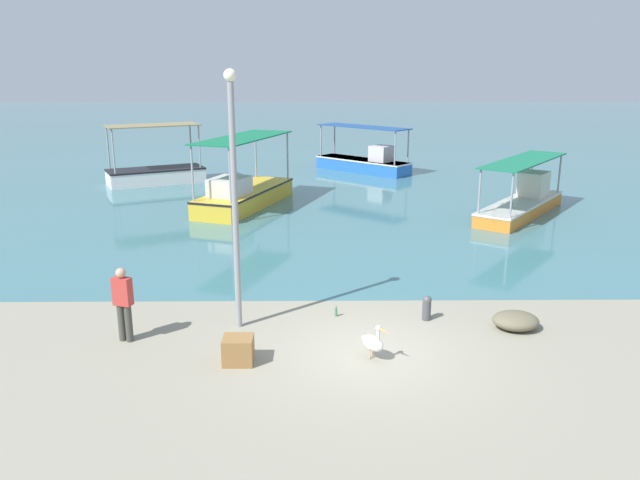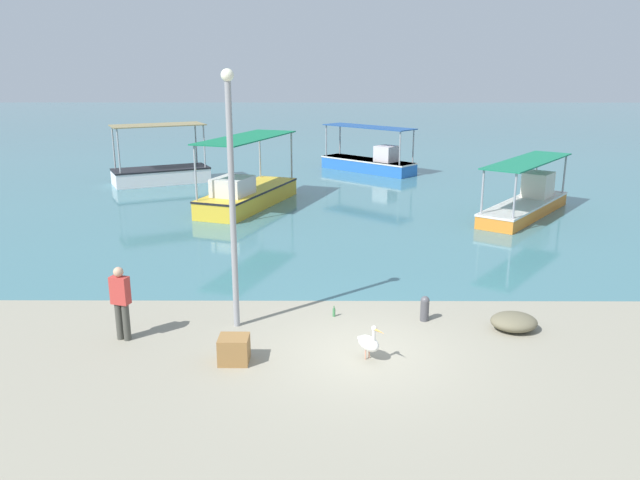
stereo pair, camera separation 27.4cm
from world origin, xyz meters
TOP-DOWN VIEW (x-y plane):
  - ground at (0.00, 0.00)m, footprint 120.00×120.00m
  - harbor_water at (0.00, 48.00)m, footprint 110.00×90.00m
  - fishing_boat_far_right at (1.81, 23.41)m, footprint 5.35×5.11m
  - fishing_boat_center at (7.43, 12.72)m, footprint 5.06×6.06m
  - fishing_boat_near_right at (-4.14, 14.08)m, footprint 3.94×6.61m
  - fishing_boat_far_left at (-9.25, 19.76)m, footprint 5.15×3.83m
  - pelican at (0.08, -0.33)m, footprint 0.59×0.70m
  - lamp_post at (-2.88, 1.40)m, footprint 0.28×0.28m
  - mooring_bollard at (1.56, 1.73)m, footprint 0.22×0.22m
  - fisherman_standing at (-5.29, 0.63)m, footprint 0.45×0.33m
  - net_pile at (3.53, 1.18)m, footprint 1.06×0.90m
  - cargo_crate at (-2.68, -0.46)m, footprint 0.62×0.55m
  - glass_bottle at (-0.59, 1.96)m, footprint 0.07×0.07m

SIDE VIEW (x-z plane):
  - ground at x=0.00m, z-range 0.00..0.00m
  - harbor_water at x=0.00m, z-range 0.00..0.00m
  - glass_bottle at x=-0.59m, z-range -0.03..0.24m
  - net_pile at x=3.53m, z-range 0.00..0.40m
  - cargo_crate at x=-2.68m, z-range 0.00..0.56m
  - mooring_bollard at x=1.56m, z-range 0.02..0.64m
  - pelican at x=0.08m, z-range -0.02..0.78m
  - fishing_boat_center at x=7.43m, z-range -0.56..1.69m
  - fishing_boat_far_left at x=-9.25m, z-range -0.92..2.08m
  - fishing_boat_far_right at x=1.81m, z-range -0.68..1.88m
  - fishing_boat_near_right at x=-4.14m, z-range -0.85..2.14m
  - fisherman_standing at x=-5.29m, z-range 0.06..1.75m
  - lamp_post at x=-2.88m, z-range 0.36..6.18m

